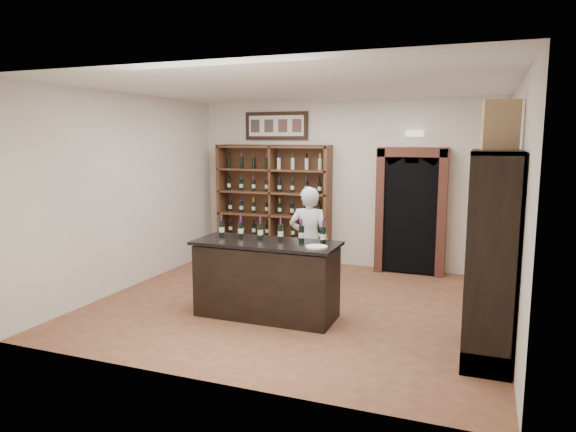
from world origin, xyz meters
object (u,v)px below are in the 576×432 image
(wine_shelf, at_px, (274,203))
(counter_bottle_0, at_px, (222,228))
(wine_crate, at_px, (501,125))
(tasting_counter, at_px, (267,280))
(side_cabinet, at_px, (492,288))
(shopkeeper, at_px, (309,240))

(wine_shelf, distance_m, counter_bottle_0, 2.82)
(counter_bottle_0, distance_m, wine_crate, 3.70)
(tasting_counter, xyz_separation_m, wine_crate, (2.72, 0.01, 1.97))
(tasting_counter, bearing_deg, side_cabinet, -6.28)
(tasting_counter, distance_m, wine_crate, 3.36)
(wine_shelf, xyz_separation_m, shopkeeper, (1.29, -1.77, -0.29))
(counter_bottle_0, relative_size, wine_crate, 0.57)
(shopkeeper, bearing_deg, counter_bottle_0, 37.87)
(tasting_counter, relative_size, shopkeeper, 1.16)
(wine_shelf, relative_size, shopkeeper, 1.36)
(shopkeeper, height_order, wine_crate, wine_crate)
(wine_shelf, bearing_deg, tasting_counter, -69.44)
(wine_shelf, distance_m, side_cabinet, 5.02)
(wine_shelf, distance_m, shopkeeper, 2.21)
(shopkeeper, bearing_deg, wine_crate, 144.81)
(side_cabinet, bearing_deg, tasting_counter, 173.72)
(tasting_counter, bearing_deg, shopkeeper, 80.81)
(counter_bottle_0, height_order, shopkeeper, shopkeeper)
(shopkeeper, xyz_separation_m, wine_crate, (2.53, -1.15, 1.65))
(wine_shelf, height_order, tasting_counter, wine_shelf)
(shopkeeper, distance_m, wine_crate, 3.23)
(tasting_counter, distance_m, side_cabinet, 2.75)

